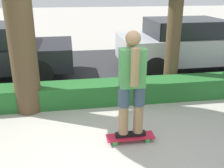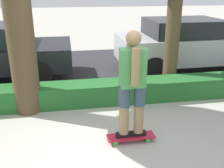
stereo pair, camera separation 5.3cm
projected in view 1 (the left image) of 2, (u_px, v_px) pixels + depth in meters
name	position (u px, v px, depth m)	size (l,w,h in m)	color
ground_plane	(110.00, 141.00, 4.42)	(60.00, 60.00, 0.00)	#ADA89E
street_asphalt	(90.00, 68.00, 8.30)	(12.80, 5.00, 0.01)	#2D2D30
hedge_row	(99.00, 93.00, 5.82)	(12.80, 0.60, 0.47)	#236028
skateboard	(130.00, 137.00, 4.40)	(0.80, 0.24, 0.10)	red
skater_person	(132.00, 83.00, 4.06)	(0.51, 0.45, 1.76)	black
parked_car_middle	(186.00, 44.00, 7.85)	(4.06, 1.91, 1.56)	#B7B7BC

